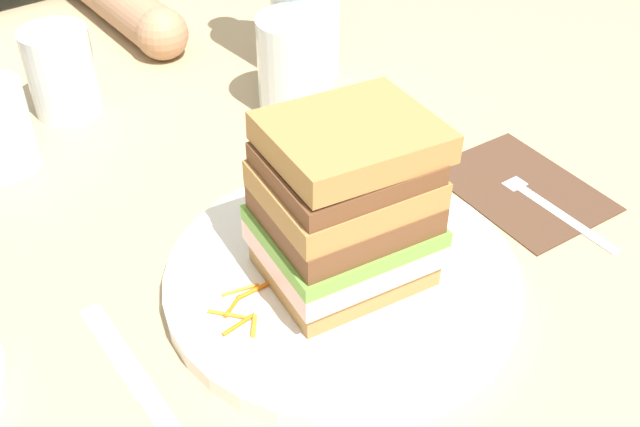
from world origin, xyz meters
name	(u,v)px	position (x,y,z in m)	size (l,w,h in m)	color
ground_plane	(355,288)	(0.00, 0.00, 0.00)	(3.00, 3.00, 0.00)	tan
main_plate	(343,279)	(-0.01, 0.01, 0.01)	(0.28, 0.28, 0.02)	white
sandwich	(345,206)	(-0.01, 0.01, 0.08)	(0.14, 0.12, 0.14)	#A87A42
carrot_shred_0	(255,290)	(-0.07, 0.03, 0.02)	(0.00, 0.00, 0.03)	orange
carrot_shred_1	(252,324)	(-0.10, 0.00, 0.02)	(0.00, 0.00, 0.02)	orange
carrot_shred_2	(241,290)	(-0.08, 0.04, 0.02)	(0.00, 0.00, 0.03)	orange
carrot_shred_3	(229,315)	(-0.10, 0.02, 0.02)	(0.00, 0.00, 0.03)	orange
carrot_shred_4	(239,324)	(-0.10, 0.01, 0.02)	(0.00, 0.00, 0.03)	orange
carrot_shred_5	(232,306)	(-0.10, 0.03, 0.02)	(0.00, 0.00, 0.02)	orange
carrot_shred_6	(416,244)	(0.06, 0.00, 0.02)	(0.00, 0.00, 0.02)	orange
carrot_shred_7	(417,223)	(0.08, 0.02, 0.02)	(0.00, 0.00, 0.03)	orange
carrot_shred_8	(432,232)	(0.08, 0.00, 0.02)	(0.00, 0.00, 0.02)	orange
carrot_shred_9	(423,239)	(0.07, 0.00, 0.02)	(0.00, 0.00, 0.03)	orange
carrot_shred_10	(438,239)	(0.08, -0.01, 0.02)	(0.00, 0.00, 0.03)	orange
carrot_shred_11	(420,251)	(0.06, -0.01, 0.02)	(0.00, 0.00, 0.02)	orange
napkin_dark	(521,188)	(0.21, 0.01, 0.00)	(0.11, 0.15, 0.00)	#4C3323
fork	(540,197)	(0.21, -0.01, 0.00)	(0.02, 0.17, 0.00)	silver
knife	(148,397)	(-0.18, 0.00, 0.00)	(0.02, 0.20, 0.00)	silver
juice_glass	(296,69)	(0.13, 0.26, 0.05)	(0.08, 0.08, 0.10)	white
empty_tumbler_1	(61,72)	(-0.07, 0.40, 0.05)	(0.07, 0.07, 0.09)	silver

